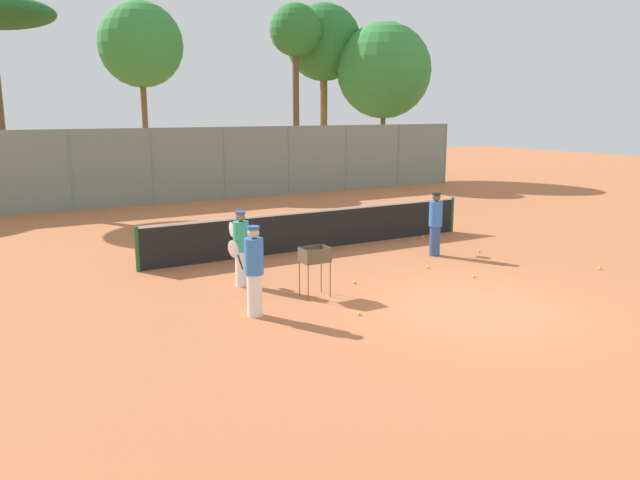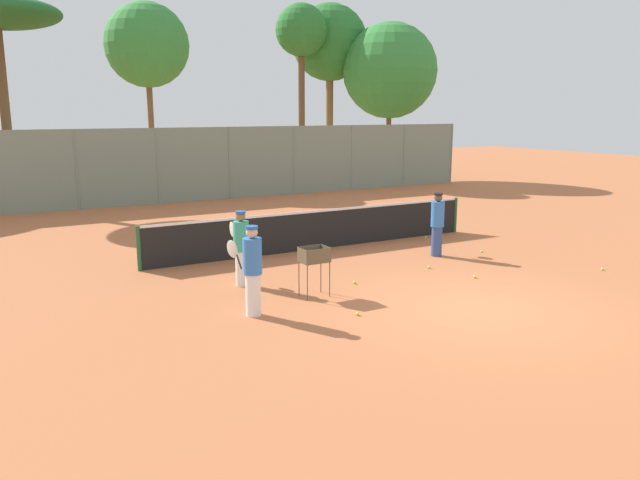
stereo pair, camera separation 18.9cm
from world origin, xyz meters
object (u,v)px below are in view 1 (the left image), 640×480
at_px(player_yellow_shirt, 435,223).
at_px(ball_cart, 315,259).
at_px(player_red_cap, 241,247).
at_px(tennis_net, 317,229).
at_px(player_white_outfit, 254,270).

xyz_separation_m(player_yellow_shirt, ball_cart, (-4.48, -1.57, -0.07)).
bearing_deg(player_red_cap, tennis_net, -53.50).
bearing_deg(ball_cart, player_white_outfit, -162.29).
distance_m(tennis_net, player_white_outfit, 5.74).
xyz_separation_m(player_red_cap, ball_cart, (0.98, -1.45, -0.07)).
xyz_separation_m(tennis_net, player_white_outfit, (-3.80, -4.29, 0.31)).
bearing_deg(player_white_outfit, player_yellow_shirt, -91.93).
height_order(player_yellow_shirt, ball_cart, player_yellow_shirt).
distance_m(player_white_outfit, player_yellow_shirt, 6.39).
xyz_separation_m(tennis_net, player_yellow_shirt, (2.24, -2.21, 0.29)).
height_order(tennis_net, ball_cart, tennis_net).
xyz_separation_m(player_red_cap, player_yellow_shirt, (5.46, 0.12, 0.01)).
relative_size(tennis_net, player_red_cap, 6.01).
relative_size(player_white_outfit, player_red_cap, 1.03).
height_order(tennis_net, player_red_cap, player_red_cap).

